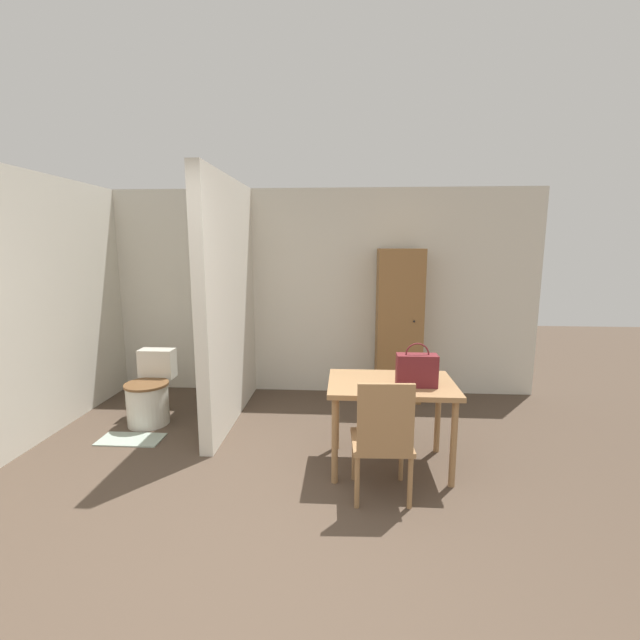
{
  "coord_description": "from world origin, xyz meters",
  "views": [
    {
      "loc": [
        0.53,
        -2.0,
        1.82
      ],
      "look_at": [
        0.3,
        1.67,
        1.18
      ],
      "focal_mm": 24.0,
      "sensor_mm": 36.0,
      "label": 1
    }
  ],
  "objects": [
    {
      "name": "ground_plane",
      "position": [
        0.0,
        0.0,
        0.0
      ],
      "size": [
        16.0,
        16.0,
        0.0
      ],
      "primitive_type": "plane",
      "color": "#4C3D30"
    },
    {
      "name": "wall_back",
      "position": [
        0.0,
        3.28,
        1.25
      ],
      "size": [
        5.66,
        0.12,
        2.5
      ],
      "color": "beige",
      "rests_on": "ground_plane"
    },
    {
      "name": "wall_left",
      "position": [
        -2.39,
        1.61,
        1.25
      ],
      "size": [
        0.12,
        4.22,
        2.5
      ],
      "color": "beige",
      "rests_on": "ground_plane"
    },
    {
      "name": "partition_wall",
      "position": [
        -0.69,
        2.32,
        1.25
      ],
      "size": [
        0.12,
        1.8,
        2.5
      ],
      "color": "beige",
      "rests_on": "ground_plane"
    },
    {
      "name": "dining_table",
      "position": [
        0.9,
        1.36,
        0.64
      ],
      "size": [
        1.02,
        0.69,
        0.73
      ],
      "color": "#997047",
      "rests_on": "ground_plane"
    },
    {
      "name": "wooden_chair",
      "position": [
        0.79,
        0.88,
        0.48
      ],
      "size": [
        0.45,
        0.45,
        0.92
      ],
      "rotation": [
        0.0,
        0.0,
        0.04
      ],
      "color": "#997047",
      "rests_on": "ground_plane"
    },
    {
      "name": "toilet",
      "position": [
        -1.51,
        2.14,
        0.29
      ],
      "size": [
        0.44,
        0.59,
        0.73
      ],
      "color": "silver",
      "rests_on": "ground_plane"
    },
    {
      "name": "handbag",
      "position": [
        1.08,
        1.28,
        0.87
      ],
      "size": [
        0.32,
        0.13,
        0.35
      ],
      "color": "maroon",
      "rests_on": "dining_table"
    },
    {
      "name": "wooden_cabinet",
      "position": [
        1.15,
        3.0,
        0.9
      ],
      "size": [
        0.52,
        0.43,
        1.79
      ],
      "color": "brown",
      "rests_on": "ground_plane"
    },
    {
      "name": "bath_mat",
      "position": [
        -1.51,
        1.7,
        0.01
      ],
      "size": [
        0.59,
        0.29,
        0.01
      ],
      "color": "#99A899",
      "rests_on": "ground_plane"
    }
  ]
}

